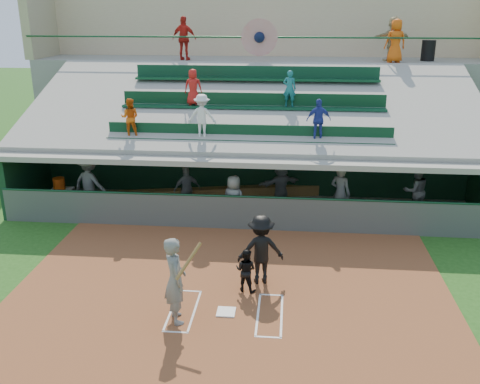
# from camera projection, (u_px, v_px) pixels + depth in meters

# --- Properties ---
(ground) EXTENTS (100.00, 100.00, 0.00)m
(ground) POSITION_uv_depth(u_px,v_px,m) (226.00, 313.00, 12.53)
(ground) COLOR #1E4C15
(ground) RESTS_ON ground
(dirt_slab) EXTENTS (11.00, 9.00, 0.02)m
(dirt_slab) POSITION_uv_depth(u_px,v_px,m) (229.00, 302.00, 13.00)
(dirt_slab) COLOR brown
(dirt_slab) RESTS_ON ground
(home_plate) EXTENTS (0.43, 0.43, 0.03)m
(home_plate) POSITION_uv_depth(u_px,v_px,m) (226.00, 312.00, 12.52)
(home_plate) COLOR silver
(home_plate) RESTS_ON dirt_slab
(batters_box_chalk) EXTENTS (2.65, 1.85, 0.01)m
(batters_box_chalk) POSITION_uv_depth(u_px,v_px,m) (226.00, 312.00, 12.53)
(batters_box_chalk) COLOR white
(batters_box_chalk) RESTS_ON dirt_slab
(dugout_floor) EXTENTS (16.00, 3.50, 0.04)m
(dugout_floor) POSITION_uv_depth(u_px,v_px,m) (249.00, 209.00, 18.87)
(dugout_floor) COLOR gray
(dugout_floor) RESTS_ON ground
(concourse_slab) EXTENTS (20.00, 3.00, 4.60)m
(concourse_slab) POSITION_uv_depth(u_px,v_px,m) (260.00, 110.00, 24.47)
(concourse_slab) COLOR gray
(concourse_slab) RESTS_ON ground
(grandstand) EXTENTS (20.40, 10.40, 7.80)m
(grandstand) POSITION_uv_depth(u_px,v_px,m) (256.00, 125.00, 21.67)
(grandstand) COLOR #4E534D
(grandstand) RESTS_ON ground
(batter_at_plate) EXTENTS (1.01, 0.88, 2.04)m
(batter_at_plate) POSITION_uv_depth(u_px,v_px,m) (175.00, 280.00, 11.90)
(batter_at_plate) COLOR #5E615C
(batter_at_plate) RESTS_ON dirt_slab
(catcher) EXTENTS (0.65, 0.57, 1.12)m
(catcher) POSITION_uv_depth(u_px,v_px,m) (246.00, 270.00, 13.33)
(catcher) COLOR black
(catcher) RESTS_ON dirt_slab
(home_umpire) EXTENTS (1.30, 0.90, 1.84)m
(home_umpire) POSITION_uv_depth(u_px,v_px,m) (261.00, 249.00, 13.64)
(home_umpire) COLOR black
(home_umpire) RESTS_ON dirt_slab
(dugout_bench) EXTENTS (13.10, 3.23, 0.40)m
(dugout_bench) POSITION_uv_depth(u_px,v_px,m) (246.00, 192.00, 19.98)
(dugout_bench) COLOR olive
(dugout_bench) RESTS_ON dugout_floor
(white_table) EXTENTS (0.75, 0.57, 0.65)m
(white_table) POSITION_uv_depth(u_px,v_px,m) (63.00, 197.00, 19.06)
(white_table) COLOR white
(white_table) RESTS_ON dugout_floor
(water_cooler) EXTENTS (0.41, 0.41, 0.41)m
(water_cooler) POSITION_uv_depth(u_px,v_px,m) (59.00, 184.00, 18.85)
(water_cooler) COLOR #C9430B
(water_cooler) RESTS_ON white_table
(dugout_player_a) EXTENTS (1.45, 1.10, 1.98)m
(dugout_player_a) POSITION_uv_depth(u_px,v_px,m) (90.00, 183.00, 18.46)
(dugout_player_a) COLOR #595C57
(dugout_player_a) RESTS_ON dugout_floor
(dugout_player_b) EXTENTS (1.01, 0.79, 1.61)m
(dugout_player_b) POSITION_uv_depth(u_px,v_px,m) (187.00, 189.00, 18.42)
(dugout_player_b) COLOR #545651
(dugout_player_b) RESTS_ON dugout_floor
(dugout_player_c) EXTENTS (0.94, 0.79, 1.65)m
(dugout_player_c) POSITION_uv_depth(u_px,v_px,m) (234.00, 200.00, 17.32)
(dugout_player_c) COLOR #5F625C
(dugout_player_c) RESTS_ON dugout_floor
(dugout_player_d) EXTENTS (1.60, 1.18, 1.68)m
(dugout_player_d) POSITION_uv_depth(u_px,v_px,m) (281.00, 185.00, 18.73)
(dugout_player_d) COLOR #585B56
(dugout_player_d) RESTS_ON dugout_floor
(dugout_player_e) EXTENTS (0.83, 0.76, 1.91)m
(dugout_player_e) POSITION_uv_depth(u_px,v_px,m) (340.00, 194.00, 17.52)
(dugout_player_e) COLOR #52544F
(dugout_player_e) RESTS_ON dugout_floor
(dugout_player_f) EXTENTS (1.02, 0.88, 1.79)m
(dugout_player_f) POSITION_uv_depth(u_px,v_px,m) (416.00, 191.00, 17.98)
(dugout_player_f) COLOR #545651
(dugout_player_f) RESTS_ON dugout_floor
(trash_bin) EXTENTS (0.57, 0.57, 0.85)m
(trash_bin) POSITION_uv_depth(u_px,v_px,m) (428.00, 51.00, 22.64)
(trash_bin) COLOR black
(trash_bin) RESTS_ON concourse_slab
(concourse_staff_a) EXTENTS (1.13, 0.64, 1.82)m
(concourse_staff_a) POSITION_uv_depth(u_px,v_px,m) (184.00, 38.00, 22.80)
(concourse_staff_a) COLOR red
(concourse_staff_a) RESTS_ON concourse_slab
(concourse_staff_b) EXTENTS (0.93, 0.69, 1.74)m
(concourse_staff_b) POSITION_uv_depth(u_px,v_px,m) (395.00, 41.00, 21.74)
(concourse_staff_b) COLOR #E1540D
(concourse_staff_b) RESTS_ON concourse_slab
(concourse_staff_c) EXTENTS (1.75, 1.19, 1.81)m
(concourse_staff_c) POSITION_uv_depth(u_px,v_px,m) (393.00, 39.00, 22.55)
(concourse_staff_c) COLOR tan
(concourse_staff_c) RESTS_ON concourse_slab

